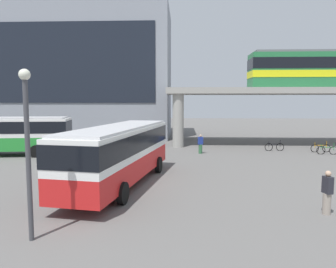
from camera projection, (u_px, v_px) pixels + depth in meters
name	position (u px, v px, depth m)	size (l,w,h in m)	color
ground_plane	(151.00, 154.00, 28.11)	(120.00, 120.00, 0.00)	#605E5B
station_building	(66.00, 74.00, 42.59)	(27.17, 11.75, 16.20)	gray
elevated_platform	(327.00, 95.00, 33.91)	(33.62, 7.29, 5.88)	#9E9B93
bus_main	(120.00, 149.00, 17.36)	(4.37, 11.31, 3.22)	red
bus_secondary	(2.00, 132.00, 26.98)	(11.28, 4.03, 3.22)	#268C33
bicycle_green	(327.00, 150.00, 27.74)	(1.79, 0.16, 1.04)	black
bicycle_orange	(321.00, 148.00, 28.95)	(1.79, 0.15, 1.04)	black
bicycle_black	(274.00, 147.00, 29.77)	(1.79, 0.16, 1.04)	black
pedestrian_near_building	(327.00, 194.00, 12.95)	(0.35, 0.45, 1.78)	gray
pedestrian_by_bike_rack	(200.00, 145.00, 28.15)	(0.47, 0.39, 1.67)	#33663F
pedestrian_walking_across	(96.00, 142.00, 29.28)	(0.39, 0.47, 1.83)	#26262D
lamp_post	(27.00, 140.00, 10.27)	(0.36, 0.36, 5.54)	#3F3F44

